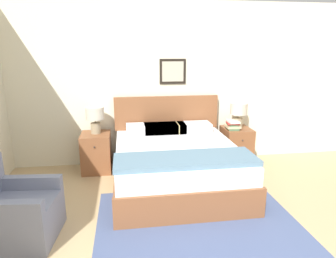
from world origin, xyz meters
TOP-DOWN VIEW (x-y plane):
  - wall_back at (0.00, 3.04)m, footprint 7.21×0.09m
  - area_rug_main at (0.14, 0.95)m, footprint 2.21×1.84m
  - bed at (0.06, 2.01)m, footprint 1.69×1.94m
  - armchair at (-1.74, 1.02)m, footprint 0.79×0.73m
  - nightstand_near_window at (-1.08, 2.71)m, footprint 0.44×0.52m
  - nightstand_by_door at (1.21, 2.71)m, footprint 0.44×0.52m
  - table_lamp_near_window at (-1.07, 2.74)m, footprint 0.28×0.28m
  - table_lamp_by_door at (1.22, 2.74)m, footprint 0.28×0.28m
  - book_thick_bottom at (1.11, 2.66)m, footprint 0.18×0.23m
  - book_hardcover_middle at (1.11, 2.66)m, footprint 0.22×0.24m
  - book_novel_upper at (1.11, 2.66)m, footprint 0.16×0.21m
  - book_slim_near_top at (1.11, 2.66)m, footprint 0.22×0.23m
  - book_paperback_top at (1.11, 2.66)m, footprint 0.16×0.26m

SIDE VIEW (x-z plane):
  - area_rug_main at x=0.14m, z-range 0.00..0.01m
  - armchair at x=-1.74m, z-range -0.13..0.69m
  - nightstand_near_window at x=-1.08m, z-range 0.00..0.60m
  - nightstand_by_door at x=1.21m, z-range 0.00..0.60m
  - bed at x=0.06m, z-range -0.24..0.89m
  - book_thick_bottom at x=1.11m, z-range 0.60..0.63m
  - book_hardcover_middle at x=1.11m, z-range 0.63..0.67m
  - book_novel_upper at x=1.11m, z-range 0.67..0.69m
  - book_slim_near_top at x=1.11m, z-range 0.69..0.72m
  - book_paperback_top at x=1.11m, z-range 0.72..0.75m
  - table_lamp_near_window at x=-1.07m, z-range 0.67..1.08m
  - table_lamp_by_door at x=1.22m, z-range 0.67..1.08m
  - wall_back at x=0.00m, z-range 0.00..2.60m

